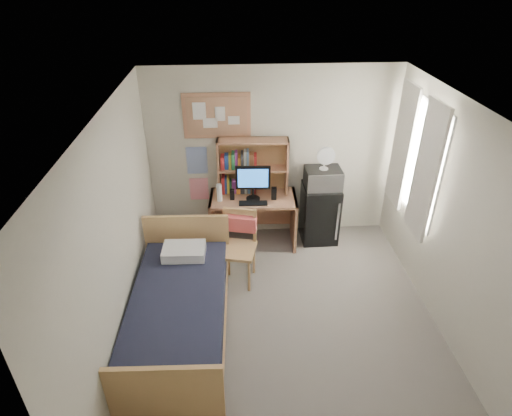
{
  "coord_description": "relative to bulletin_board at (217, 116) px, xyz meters",
  "views": [
    {
      "loc": [
        -0.6,
        -3.68,
        3.81
      ],
      "look_at": [
        -0.29,
        1.2,
        0.94
      ],
      "focal_mm": 30.0,
      "sensor_mm": 36.0,
      "label": 1
    }
  ],
  "objects": [
    {
      "name": "speaker_right",
      "position": [
        0.78,
        -0.39,
        -1.04
      ],
      "size": [
        0.08,
        0.08,
        0.18
      ],
      "primitive_type": "cube",
      "rotation": [
        0.0,
        0.0,
        -0.05
      ],
      "color": "black",
      "rests_on": "desk"
    },
    {
      "name": "wall_right",
      "position": [
        2.58,
        -2.08,
        -0.62
      ],
      "size": [
        0.04,
        4.2,
        2.6
      ],
      "primitive_type": "cube",
      "color": "beige",
      "rests_on": "floor"
    },
    {
      "name": "curtain_left",
      "position": [
        2.5,
        -1.28,
        -0.32
      ],
      "size": [
        0.04,
        0.55,
        1.7
      ],
      "primitive_type": "cube",
      "color": "silver",
      "rests_on": "wall_right"
    },
    {
      "name": "hoodie",
      "position": [
        0.27,
        -1.02,
        -1.13
      ],
      "size": [
        0.46,
        0.23,
        0.21
      ],
      "primitive_type": "cube",
      "rotation": [
        0.0,
        0.0,
        -0.23
      ],
      "color": "#E85B58",
      "rests_on": "desk_chair"
    },
    {
      "name": "water_bottle",
      "position": [
        -0.0,
        -0.4,
        -1.0
      ],
      "size": [
        0.08,
        0.08,
        0.26
      ],
      "primitive_type": "cylinder",
      "rotation": [
        0.0,
        0.0,
        -0.05
      ],
      "color": "silver",
      "rests_on": "desk"
    },
    {
      "name": "curtain_right",
      "position": [
        2.5,
        -0.48,
        -0.32
      ],
      "size": [
        0.04,
        0.55,
        1.7
      ],
      "primitive_type": "cube",
      "color": "silver",
      "rests_on": "wall_right"
    },
    {
      "name": "monitor",
      "position": [
        0.48,
        -0.38,
        -0.87
      ],
      "size": [
        0.49,
        0.06,
        0.52
      ],
      "primitive_type": "cube",
      "rotation": [
        0.0,
        0.0,
        -0.05
      ],
      "color": "black",
      "rests_on": "desk"
    },
    {
      "name": "bulletin_board",
      "position": [
        0.0,
        0.0,
        0.0
      ],
      "size": [
        0.94,
        0.03,
        0.64
      ],
      "primitive_type": "cube",
      "color": "#A47656",
      "rests_on": "wall_back"
    },
    {
      "name": "desk_fan",
      "position": [
        1.5,
        -0.29,
        -0.57
      ],
      "size": [
        0.26,
        0.26,
        0.32
      ],
      "primitive_type": "cylinder",
      "rotation": [
        0.0,
        0.0,
        0.01
      ],
      "color": "silver",
      "rests_on": "microwave"
    },
    {
      "name": "poster_japan",
      "position": [
        -0.32,
        0.01,
        -1.14
      ],
      "size": [
        0.28,
        0.01,
        0.36
      ],
      "primitive_type": "cube",
      "color": "#E52847",
      "rests_on": "wall_back"
    },
    {
      "name": "hutch",
      "position": [
        0.49,
        -0.17,
        -0.71
      ],
      "size": [
        1.02,
        0.31,
        0.83
      ],
      "primitive_type": "cube",
      "rotation": [
        0.0,
        0.0,
        -0.05
      ],
      "color": "#AD7554",
      "rests_on": "desk"
    },
    {
      "name": "ceiling",
      "position": [
        0.78,
        -2.08,
        0.68
      ],
      "size": [
        3.6,
        4.2,
        0.02
      ],
      "primitive_type": "cube",
      "color": "white",
      "rests_on": "wall_back"
    },
    {
      "name": "poster_wave",
      "position": [
        -0.32,
        0.01,
        -0.67
      ],
      "size": [
        0.3,
        0.01,
        0.42
      ],
      "primitive_type": "cube",
      "color": "#284BA1",
      "rests_on": "wall_back"
    },
    {
      "name": "keyboard",
      "position": [
        0.47,
        -0.52,
        -1.12
      ],
      "size": [
        0.41,
        0.15,
        0.02
      ],
      "primitive_type": "cube",
      "rotation": [
        0.0,
        0.0,
        -0.05
      ],
      "color": "black",
      "rests_on": "desk"
    },
    {
      "name": "floor",
      "position": [
        0.78,
        -2.08,
        -1.93
      ],
      "size": [
        3.6,
        4.2,
        0.02
      ],
      "primitive_type": "cube",
      "color": "slate",
      "rests_on": "ground"
    },
    {
      "name": "window_unit",
      "position": [
        2.53,
        -0.88,
        -0.32
      ],
      "size": [
        0.1,
        1.4,
        1.7
      ],
      "primitive_type": "cube",
      "color": "white",
      "rests_on": "wall_right"
    },
    {
      "name": "desk_chair",
      "position": [
        0.22,
        -1.21,
        -1.41
      ],
      "size": [
        0.61,
        0.61,
        1.02
      ],
      "primitive_type": "cube",
      "rotation": [
        0.0,
        0.0,
        -0.23
      ],
      "color": "tan",
      "rests_on": "floor"
    },
    {
      "name": "wall_left",
      "position": [
        -1.02,
        -2.08,
        -0.62
      ],
      "size": [
        0.04,
        4.2,
        2.6
      ],
      "primitive_type": "cube",
      "color": "beige",
      "rests_on": "floor"
    },
    {
      "name": "mini_fridge",
      "position": [
        1.5,
        -0.27,
        -1.47
      ],
      "size": [
        0.53,
        0.53,
        0.9
      ],
      "primitive_type": "cube",
      "rotation": [
        0.0,
        0.0,
        0.01
      ],
      "color": "black",
      "rests_on": "floor"
    },
    {
      "name": "bed",
      "position": [
        -0.47,
        -2.15,
        -1.63
      ],
      "size": [
        1.13,
        2.16,
        0.58
      ],
      "primitive_type": "cube",
      "rotation": [
        0.0,
        0.0,
        -0.03
      ],
      "color": "black",
      "rests_on": "floor"
    },
    {
      "name": "wall_back",
      "position": [
        0.78,
        0.02,
        -0.62
      ],
      "size": [
        3.6,
        0.04,
        2.6
      ],
      "primitive_type": "cube",
      "color": "beige",
      "rests_on": "floor"
    },
    {
      "name": "speaker_left",
      "position": [
        0.18,
        -0.37,
        -1.05
      ],
      "size": [
        0.07,
        0.07,
        0.15
      ],
      "primitive_type": "cube",
      "rotation": [
        0.0,
        0.0,
        -0.05
      ],
      "color": "black",
      "rests_on": "desk"
    },
    {
      "name": "desk",
      "position": [
        0.48,
        -0.32,
        -1.52
      ],
      "size": [
        1.3,
        0.69,
        0.79
      ],
      "primitive_type": "cube",
      "rotation": [
        0.0,
        0.0,
        -0.05
      ],
      "color": "#AD7554",
      "rests_on": "floor"
    },
    {
      "name": "pillow",
      "position": [
        -0.44,
        -1.4,
        -1.27
      ],
      "size": [
        0.53,
        0.38,
        0.13
      ],
      "primitive_type": "cube",
      "rotation": [
        0.0,
        0.0,
        -0.03
      ],
      "color": "silver",
      "rests_on": "bed"
    },
    {
      "name": "microwave",
      "position": [
        1.5,
        -0.29,
        -0.87
      ],
      "size": [
        0.51,
        0.39,
        0.3
      ],
      "primitive_type": "cube",
      "rotation": [
        0.0,
        0.0,
        0.01
      ],
      "color": "#B9B9BD",
      "rests_on": "mini_fridge"
    }
  ]
}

